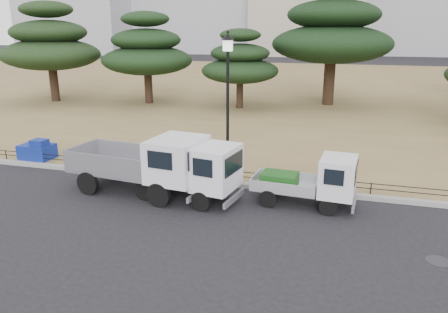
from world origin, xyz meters
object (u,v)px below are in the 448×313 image
(truck_large, at_px, (145,161))
(street_lamp, at_px, (228,84))
(truck_kei_front, at_px, (192,172))
(truck_kei_rear, at_px, (312,181))
(tarp_pile, at_px, (37,151))

(truck_large, relative_size, street_lamp, 0.95)
(truck_kei_front, height_order, truck_kei_rear, truck_kei_front)
(truck_large, height_order, street_lamp, street_lamp)
(truck_large, distance_m, street_lamp, 3.99)
(truck_kei_front, relative_size, street_lamp, 0.74)
(truck_large, xyz_separation_m, truck_kei_front, (1.77, -0.11, -0.19))
(truck_large, height_order, tarp_pile, truck_large)
(truck_large, xyz_separation_m, street_lamp, (2.48, 1.81, 2.55))
(street_lamp, bearing_deg, truck_kei_rear, -22.66)
(truck_kei_front, distance_m, tarp_pile, 8.22)
(truck_kei_front, bearing_deg, tarp_pile, 173.91)
(truck_kei_front, xyz_separation_m, tarp_pile, (-7.90, 2.21, -0.47))
(tarp_pile, bearing_deg, street_lamp, -1.96)
(truck_large, distance_m, truck_kei_rear, 5.72)
(truck_kei_front, bearing_deg, truck_large, -174.00)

